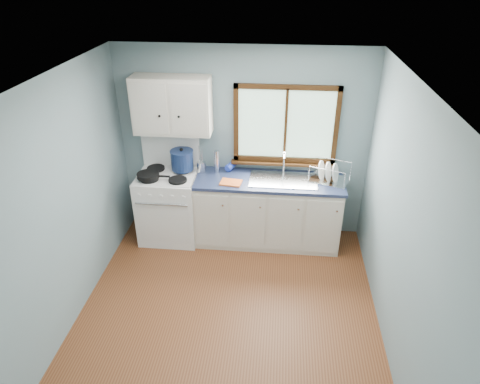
# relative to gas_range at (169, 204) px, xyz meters

# --- Properties ---
(floor) EXTENTS (3.20, 3.60, 0.02)m
(floor) POSITION_rel_gas_range_xyz_m (0.95, -1.47, -0.50)
(floor) COLOR brown
(floor) RESTS_ON ground
(ceiling) EXTENTS (3.20, 3.60, 0.02)m
(ceiling) POSITION_rel_gas_range_xyz_m (0.95, -1.47, 2.02)
(ceiling) COLOR white
(ceiling) RESTS_ON wall_back
(wall_back) EXTENTS (3.20, 0.02, 2.50)m
(wall_back) POSITION_rel_gas_range_xyz_m (0.95, 0.34, 0.76)
(wall_back) COLOR gray
(wall_back) RESTS_ON ground
(wall_left) EXTENTS (0.02, 3.60, 2.50)m
(wall_left) POSITION_rel_gas_range_xyz_m (-0.66, -1.47, 0.76)
(wall_left) COLOR gray
(wall_left) RESTS_ON ground
(wall_right) EXTENTS (0.02, 3.60, 2.50)m
(wall_right) POSITION_rel_gas_range_xyz_m (2.56, -1.47, 0.76)
(wall_right) COLOR gray
(wall_right) RESTS_ON ground
(gas_range) EXTENTS (0.76, 0.69, 1.36)m
(gas_range) POSITION_rel_gas_range_xyz_m (0.00, 0.00, 0.00)
(gas_range) COLOR white
(gas_range) RESTS_ON floor
(base_cabinets) EXTENTS (1.85, 0.60, 0.88)m
(base_cabinets) POSITION_rel_gas_range_xyz_m (1.31, 0.02, -0.08)
(base_cabinets) COLOR beige
(base_cabinets) RESTS_ON floor
(countertop) EXTENTS (1.89, 0.64, 0.04)m
(countertop) POSITION_rel_gas_range_xyz_m (1.31, 0.02, 0.41)
(countertop) COLOR #1C2644
(countertop) RESTS_ON base_cabinets
(sink) EXTENTS (0.84, 0.46, 0.44)m
(sink) POSITION_rel_gas_range_xyz_m (1.49, 0.02, 0.37)
(sink) COLOR silver
(sink) RESTS_ON countertop
(window) EXTENTS (1.36, 0.10, 1.03)m
(window) POSITION_rel_gas_range_xyz_m (1.48, 0.30, 0.98)
(window) COLOR #9EC6A8
(window) RESTS_ON wall_back
(upper_cabinets) EXTENTS (0.95, 0.35, 0.70)m
(upper_cabinets) POSITION_rel_gas_range_xyz_m (0.10, 0.15, 1.31)
(upper_cabinets) COLOR beige
(upper_cabinets) RESTS_ON wall_back
(skillet) EXTENTS (0.42, 0.28, 0.06)m
(skillet) POSITION_rel_gas_range_xyz_m (-0.19, -0.15, 0.49)
(skillet) COLOR black
(skillet) RESTS_ON gas_range
(stockpot) EXTENTS (0.33, 0.33, 0.29)m
(stockpot) POSITION_rel_gas_range_xyz_m (0.18, 0.13, 0.60)
(stockpot) COLOR navy
(stockpot) RESTS_ON gas_range
(utensil_crock) EXTENTS (0.15, 0.15, 0.36)m
(utensil_crock) POSITION_rel_gas_range_xyz_m (0.43, 0.15, 0.50)
(utensil_crock) COLOR silver
(utensil_crock) RESTS_ON countertop
(thermos) EXTENTS (0.09, 0.09, 0.30)m
(thermos) POSITION_rel_gas_range_xyz_m (0.63, 0.16, 0.58)
(thermos) COLOR silver
(thermos) RESTS_ON countertop
(soap_bottle) EXTENTS (0.13, 0.13, 0.25)m
(soap_bottle) POSITION_rel_gas_range_xyz_m (0.76, 0.17, 0.55)
(soap_bottle) COLOR #1F37AD
(soap_bottle) RESTS_ON countertop
(dish_towel) EXTENTS (0.28, 0.22, 0.02)m
(dish_towel) POSITION_rel_gas_range_xyz_m (0.84, -0.13, 0.44)
(dish_towel) COLOR orange
(dish_towel) RESTS_ON countertop
(dish_rack) EXTENTS (0.55, 0.49, 0.24)m
(dish_rack) POSITION_rel_gas_range_xyz_m (2.05, 0.07, 0.49)
(dish_rack) COLOR silver
(dish_rack) RESTS_ON countertop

